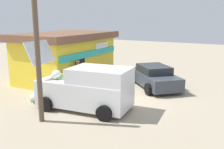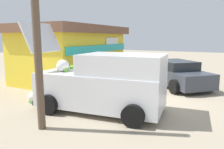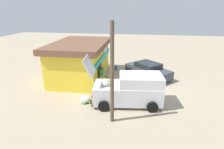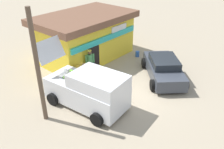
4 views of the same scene
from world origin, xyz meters
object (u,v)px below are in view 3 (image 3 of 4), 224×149
Objects in this scene: delivery_van at (130,90)px; paint_bucket at (116,68)px; customer_bending at (101,81)px; vendor_standing at (102,75)px; parked_sedan at (148,70)px; unloaded_banana_pile at (86,100)px; storefront_bar at (81,60)px.

paint_bucket is (6.45, 1.75, -0.76)m from delivery_van.
vendor_standing is at bearing 8.58° from customer_bending.
delivery_van is 3.15m from vendor_standing.
parked_sedan is 6.65m from unloaded_banana_pile.
parked_sedan is at bearing -116.38° from paint_bucket.
storefront_bar reaches higher than delivery_van.
unloaded_banana_pile is (-2.56, 0.55, -0.76)m from vendor_standing.
delivery_van reaches higher than customer_bending.
unloaded_banana_pile is 6.85m from paint_bucket.
storefront_bar is 1.41× the size of delivery_van.
storefront_bar reaches higher than parked_sedan.
parked_sedan reaches higher than paint_bucket.
delivery_van is 6.73m from paint_bucket.
storefront_bar is 1.64× the size of parked_sedan.
vendor_standing is at bearing -127.89° from storefront_bar.
vendor_standing is (2.23, 2.22, 0.00)m from delivery_van.
vendor_standing is 4.26× the size of paint_bucket.
paint_bucket is (4.22, -0.46, -0.76)m from vendor_standing.
parked_sedan is at bearing -37.10° from unloaded_banana_pile.
customer_bending is 3.41× the size of paint_bucket.
vendor_standing is at bearing -12.03° from unloaded_banana_pile.
delivery_van is 12.18× the size of paint_bucket.
vendor_standing is 1.25× the size of customer_bending.
paint_bucket is (6.78, -1.01, -0.01)m from unloaded_banana_pile.
parked_sedan is 3.37m from paint_bucket.
storefront_bar is 5.03× the size of customer_bending.
parked_sedan is 4.42m from vendor_standing.
parked_sedan is at bearing -79.72° from storefront_bar.
parked_sedan is 2.46× the size of vendor_standing.
paint_bucket is at bearing -8.46° from unloaded_banana_pile.
parked_sedan is 4.63× the size of unloaded_banana_pile.
customer_bending is at bearing -171.42° from vendor_standing.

